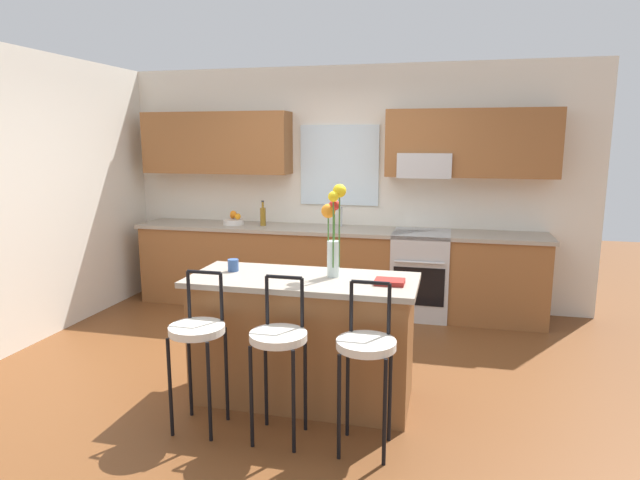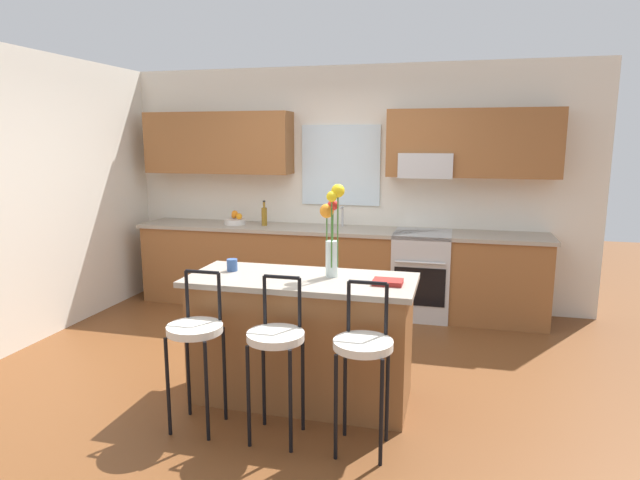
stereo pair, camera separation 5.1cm
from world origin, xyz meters
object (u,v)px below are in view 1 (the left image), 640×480
Objects in this scene: bar_stool_far at (366,352)px; oven_range at (420,274)px; bar_stool_near at (198,336)px; bottle_olive_oil at (263,216)px; mug_ceramic at (233,265)px; cookbook at (390,282)px; bar_stool_middle at (279,344)px; flower_vase at (333,227)px; kitchen_island at (303,338)px; fruit_bowl_oranges at (234,220)px.

oven_range is at bearing 86.45° from bar_stool_far.
bar_stool_near is 2.82m from bottle_olive_oil.
bottle_olive_oil reaches higher than bar_stool_far.
mug_ceramic is (-1.10, 0.62, 0.33)m from bar_stool_far.
oven_range is 2.25m from cookbook.
oven_range is 0.88× the size of bar_stool_middle.
oven_range is at bearing 87.53° from cookbook.
flower_vase is 2.48m from bottle_olive_oil.
mug_ceramic is 0.31× the size of bottle_olive_oil.
bar_stool_far is 3.64× the size of bottle_olive_oil.
kitchen_island is 6.79× the size of fruit_bowl_oranges.
bar_stool_far reaches higher than oven_range.
bar_stool_near is (-0.55, -0.56, 0.17)m from kitchen_island.
mug_ceramic reaches higher than kitchen_island.
bottle_olive_oil is (-1.79, 0.02, 0.57)m from oven_range.
bar_stool_far reaches higher than cookbook.
bar_stool_middle is 0.90m from mug_ceramic.
cookbook is at bearing -92.47° from oven_range.
bar_stool_middle is at bearing -62.46° from fruit_bowl_oranges.
oven_range is 2.27m from kitchen_island.
kitchen_island is 1.56× the size of bar_stool_near.
kitchen_island is at bearing -56.75° from fruit_bowl_oranges.
bottle_olive_oil reaches higher than oven_range.
fruit_bowl_oranges is (-1.43, 2.75, 0.33)m from bar_stool_middle.
cookbook is 0.83× the size of fruit_bowl_oranges.
oven_range is 2.73m from bar_stool_far.
kitchen_island is 1.56× the size of bar_stool_middle.
mug_ceramic is 2.30m from fruit_bowl_oranges.
oven_range is 2.30m from flower_vase.
fruit_bowl_oranges reaches higher than bar_stool_near.
bar_stool_far reaches higher than kitchen_island.
oven_range is 3.22× the size of bottle_olive_oil.
bottle_olive_oil is at bearing 100.79° from bar_stool_near.
bar_stool_middle is at bearing -139.91° from cookbook.
bar_stool_middle is (0.55, 0.00, 0.00)m from bar_stool_near.
flower_vase is at bearing 19.15° from kitchen_island.
bar_stool_middle is 3.64× the size of bottle_olive_oil.
kitchen_island is at bearing 176.58° from cookbook.
kitchen_island is at bearing 90.00° from bar_stool_middle.
bar_stool_far is 1.57× the size of flower_vase.
kitchen_island is 0.84m from flower_vase.
bar_stool_near is 1.18m from flower_vase.
cookbook is (0.62, 0.53, 0.30)m from bar_stool_middle.
flower_vase reaches higher than oven_range.
cookbook is (0.07, 0.53, 0.30)m from bar_stool_far.
bottle_olive_oil reaches higher than mug_ceramic.
cookbook is at bearing 82.00° from bar_stool_far.
bottle_olive_oil is (0.36, -0.00, 0.06)m from fruit_bowl_oranges.
bar_stool_near is at bearing -72.18° from fruit_bowl_oranges.
flower_vase is (0.21, 0.63, 0.64)m from bar_stool_middle.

